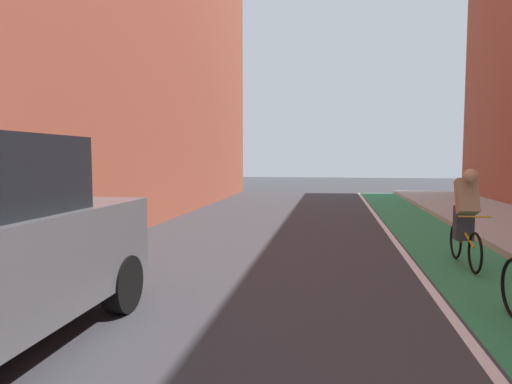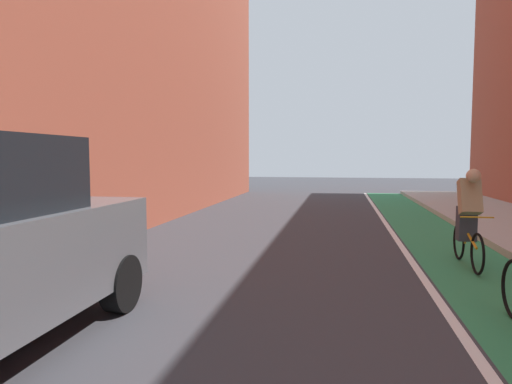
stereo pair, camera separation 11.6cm
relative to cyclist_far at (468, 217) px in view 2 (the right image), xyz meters
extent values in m
plane|color=#38383D|center=(-2.78, -3.02, -0.81)|extent=(71.08, 71.08, 0.00)
cube|color=#2D8451|center=(0.07, -1.02, -0.81)|extent=(1.60, 32.31, 0.00)
cube|color=white|center=(-0.83, -1.02, -0.80)|extent=(0.12, 32.31, 0.00)
cylinder|color=black|center=(-4.53, -3.04, -0.48)|extent=(0.22, 0.66, 0.66)
torus|color=black|center=(0.01, -0.53, -0.49)|extent=(0.05, 0.64, 0.64)
torus|color=black|center=(0.00, 0.52, -0.49)|extent=(0.05, 0.64, 0.64)
cylinder|color=gold|center=(0.00, -0.01, -0.27)|extent=(0.05, 0.96, 0.33)
cylinder|color=gold|center=(0.00, 0.17, -0.19)|extent=(0.04, 0.12, 0.55)
cylinder|color=gold|center=(0.00, -0.46, 0.06)|extent=(0.48, 0.03, 0.02)
cube|color=#333842|center=(0.00, 0.10, -0.12)|extent=(0.28, 0.24, 0.56)
cube|color=tan|center=(0.00, -0.03, 0.34)|extent=(0.32, 0.40, 0.60)
sphere|color=tan|center=(0.00, -0.19, 0.68)|extent=(0.22, 0.22, 0.22)
camera|label=1|loc=(-2.17, -7.75, 0.97)|focal=31.42mm
camera|label=2|loc=(-2.06, -7.73, 0.97)|focal=31.42mm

